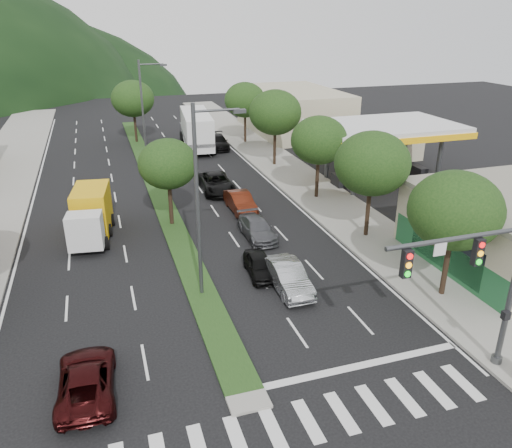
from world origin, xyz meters
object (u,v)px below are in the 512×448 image
object	(u,v)px
car_queue_a	(260,265)
car_queue_b	(257,229)
tree_r_a	(455,210)
car_queue_c	(240,202)
tree_r_d	(275,113)
tree_med_far	(133,99)
tree_r_c	(319,140)
tree_r_b	(372,164)
car_queue_e	(172,160)
streetlight_near	(201,194)
car_queue_f	(218,142)
car_queue_d	(216,183)
traffic_signal	(485,274)
tree_med_near	(168,164)
box_truck	(91,215)
motorhome	(197,129)
suv_maroon	(86,380)
tree_r_e	(245,100)
sedan_silver	(288,277)
streetlight_mid	(145,110)

from	to	relation	value
car_queue_a	car_queue_b	bearing A→B (deg)	77.59
tree_r_a	car_queue_b	xyz separation A→B (m)	(-6.94, 10.08, -4.18)
car_queue_c	car_queue_a	bearing A→B (deg)	-101.12
tree_r_d	tree_med_far	world-z (taller)	tree_r_d
tree_r_c	tree_med_far	world-z (taller)	tree_med_far
tree_r_b	car_queue_e	world-z (taller)	tree_r_b
streetlight_near	car_queue_f	xyz separation A→B (m)	(8.16, 30.41, -4.85)
car_queue_d	car_queue_f	bearing A→B (deg)	77.19
traffic_signal	car_queue_e	distance (m)	35.09
tree_med_near	car_queue_b	size ratio (longest dim) A/B	1.36
box_truck	motorhome	distance (m)	24.67
tree_med_near	suv_maroon	size ratio (longest dim) A/B	1.31
tree_r_a	tree_r_b	xyz separation A→B (m)	(-0.00, 8.00, 0.22)
tree_med_far	car_queue_a	size ratio (longest dim) A/B	1.95
tree_r_a	car_queue_f	size ratio (longest dim) A/B	1.31
traffic_signal	tree_med_near	distance (m)	21.53
tree_r_c	tree_r_e	world-z (taller)	tree_r_e
traffic_signal	tree_r_d	size ratio (longest dim) A/B	0.98
car_queue_d	car_queue_f	xyz separation A→B (m)	(3.67, 14.32, -0.01)
tree_r_b	motorhome	size ratio (longest dim) A/B	0.67
box_truck	tree_r_a	bearing A→B (deg)	149.33
traffic_signal	motorhome	world-z (taller)	traffic_signal
car_queue_f	motorhome	world-z (taller)	motorhome
car_queue_c	tree_r_e	bearing A→B (deg)	71.26
tree_r_c	car_queue_d	bearing A→B (deg)	150.77
tree_med_near	car_queue_c	size ratio (longest dim) A/B	1.38
tree_r_a	sedan_silver	bearing A→B (deg)	157.14
streetlight_near	car_queue_f	distance (m)	31.85
tree_r_e	car_queue_b	size ratio (longest dim) A/B	1.52
tree_r_d	tree_med_far	bearing A→B (deg)	130.60
motorhome	streetlight_near	bearing A→B (deg)	-94.72
tree_r_a	car_queue_d	size ratio (longest dim) A/B	1.24
car_queue_d	box_truck	size ratio (longest dim) A/B	0.82
tree_r_c	suv_maroon	bearing A→B (deg)	-134.70
tree_r_c	suv_maroon	world-z (taller)	tree_r_c
box_truck	motorhome	xyz separation A→B (m)	(11.55, 21.79, 0.60)
car_queue_a	car_queue_d	size ratio (longest dim) A/B	0.66
motorhome	suv_maroon	bearing A→B (deg)	-101.69
car_queue_a	car_queue_e	bearing A→B (deg)	96.80
tree_r_b	tree_r_e	world-z (taller)	tree_r_b
sedan_silver	car_queue_d	size ratio (longest dim) A/B	0.83
tree_r_a	box_truck	size ratio (longest dim) A/B	1.02
traffic_signal	suv_maroon	bearing A→B (deg)	166.59
car_queue_a	car_queue_e	world-z (taller)	car_queue_e
tree_r_b	car_queue_d	distance (m)	14.76
traffic_signal	tree_r_a	bearing A→B (deg)	61.80
suv_maroon	car_queue_e	bearing A→B (deg)	-102.34
streetlight_mid	car_queue_c	size ratio (longest dim) A/B	2.30
box_truck	tree_r_e	bearing A→B (deg)	-120.10
tree_med_far	motorhome	xyz separation A→B (m)	(6.24, -4.48, -2.95)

